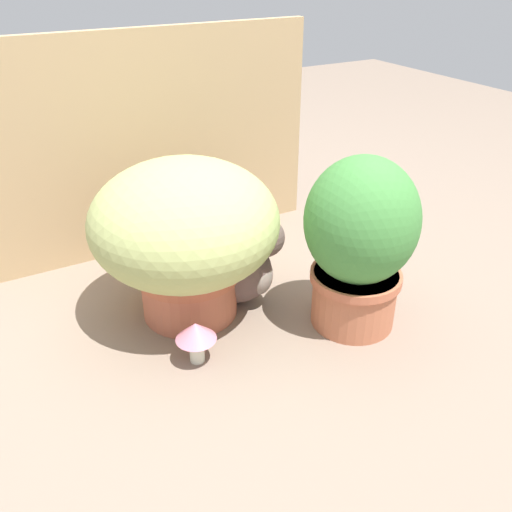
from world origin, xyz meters
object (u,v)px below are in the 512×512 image
object	(u,v)px
leafy_planter	(360,240)
cat	(234,265)
grass_planter	(185,231)
mushroom_ornament_pink	(196,334)

from	to	relation	value
leafy_planter	cat	size ratio (longest dim) A/B	1.36
grass_planter	leafy_planter	size ratio (longest dim) A/B	1.05
grass_planter	leafy_planter	bearing A→B (deg)	-35.25
leafy_planter	cat	bearing A→B (deg)	132.96
grass_planter	mushroom_ornament_pink	bearing A→B (deg)	-109.25
cat	mushroom_ornament_pink	bearing A→B (deg)	-136.76
grass_planter	leafy_planter	distance (m)	0.46
leafy_planter	cat	world-z (taller)	leafy_planter
leafy_planter	cat	distance (m)	0.37
grass_planter	mushroom_ornament_pink	distance (m)	0.28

